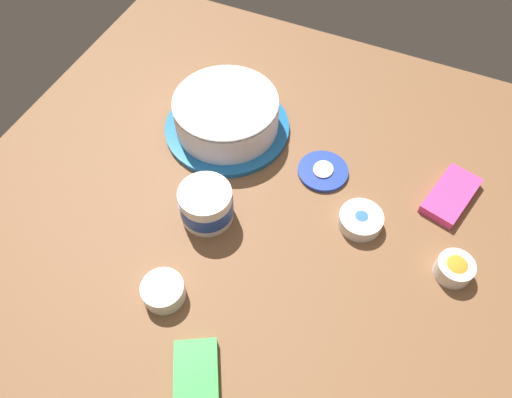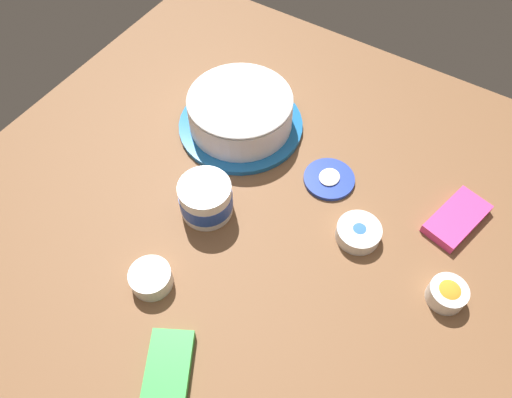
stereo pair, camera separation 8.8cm
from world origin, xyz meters
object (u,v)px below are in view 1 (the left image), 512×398
at_px(sprinkle_bowl_blue, 361,220).
at_px(sprinkle_bowl_pink, 163,291).
at_px(frosting_tub, 206,204).
at_px(candy_box_upper, 451,195).
at_px(frosted_cake, 226,115).
at_px(candy_box_lower, 196,382).
at_px(sprinkle_bowl_orange, 455,268).
at_px(frosting_tub_lid, 323,171).

relative_size(sprinkle_bowl_blue, sprinkle_bowl_pink, 1.13).
height_order(frosting_tub, candy_box_upper, frosting_tub).
height_order(sprinkle_bowl_blue, candy_box_upper, sprinkle_bowl_blue).
distance_m(frosted_cake, candy_box_lower, 0.64).
xyz_separation_m(sprinkle_bowl_pink, candy_box_upper, (-0.48, 0.48, -0.01)).
relative_size(sprinkle_bowl_pink, candy_box_upper, 0.55).
bearing_deg(candy_box_lower, sprinkle_bowl_orange, 108.98).
height_order(sprinkle_bowl_blue, sprinkle_bowl_orange, sprinkle_bowl_orange).
distance_m(sprinkle_bowl_pink, candy_box_upper, 0.68).
height_order(sprinkle_bowl_pink, candy_box_lower, sprinkle_bowl_pink).
bearing_deg(sprinkle_bowl_blue, frosting_tub, -69.70).
bearing_deg(frosting_tub_lid, sprinkle_bowl_blue, 50.06).
bearing_deg(sprinkle_bowl_blue, candy_box_lower, -20.36).
bearing_deg(sprinkle_bowl_pink, sprinkle_bowl_orange, 119.00).
distance_m(sprinkle_bowl_blue, candy_box_lower, 0.49).
bearing_deg(sprinkle_bowl_pink, candy_box_upper, 135.01).
height_order(frosting_tub_lid, candy_box_lower, candy_box_lower).
bearing_deg(candy_box_lower, frosting_tub_lid, 146.78).
relative_size(frosting_tub_lid, sprinkle_bowl_pink, 1.40).
distance_m(frosted_cake, sprinkle_bowl_pink, 0.47).
height_order(frosted_cake, candy_box_lower, frosted_cake).
height_order(frosting_tub_lid, sprinkle_bowl_orange, sprinkle_bowl_orange).
xyz_separation_m(sprinkle_bowl_blue, sprinkle_bowl_orange, (0.04, 0.21, 0.01)).
xyz_separation_m(frosted_cake, sprinkle_bowl_orange, (0.17, 0.61, -0.03)).
bearing_deg(frosting_tub, candy_box_lower, 24.22).
bearing_deg(sprinkle_bowl_blue, frosted_cake, -108.93).
bearing_deg(sprinkle_bowl_blue, frosting_tub_lid, -129.94).
bearing_deg(frosting_tub, frosting_tub_lid, 138.61).
bearing_deg(candy_box_upper, candy_box_lower, -14.56).
distance_m(candy_box_lower, candy_box_upper, 0.70).
bearing_deg(frosting_tub_lid, sprinkle_bowl_orange, 67.25).
relative_size(frosted_cake, candy_box_upper, 2.00).
height_order(candy_box_lower, candy_box_upper, same).
bearing_deg(candy_box_upper, frosting_tub, -46.44).
relative_size(sprinkle_bowl_orange, sprinkle_bowl_pink, 0.89).
distance_m(frosting_tub, frosting_tub_lid, 0.30).
bearing_deg(sprinkle_bowl_pink, sprinkle_bowl_blue, 136.46).
bearing_deg(frosting_tub, frosted_cake, -163.56).
xyz_separation_m(frosted_cake, sprinkle_bowl_blue, (0.14, 0.40, -0.03)).
relative_size(frosted_cake, candy_box_lower, 2.07).
distance_m(sprinkle_bowl_pink, candy_box_lower, 0.19).
distance_m(frosting_tub, sprinkle_bowl_orange, 0.54).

